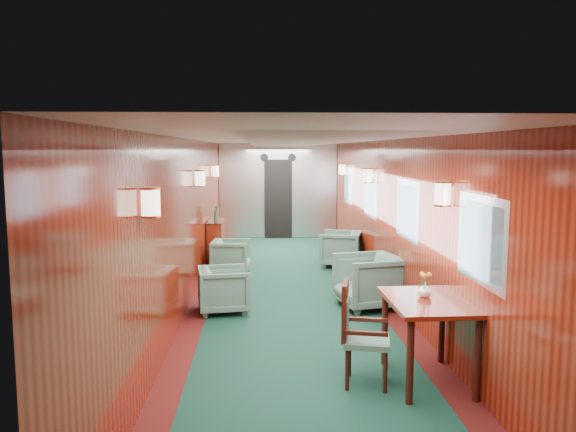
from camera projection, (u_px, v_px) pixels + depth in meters
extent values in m
plane|color=#0E3325|center=(291.00, 298.00, 8.54)|extent=(12.00, 12.00, 0.00)
cube|color=silver|center=(291.00, 143.00, 8.27)|extent=(3.00, 12.00, 0.10)
cube|color=silver|center=(291.00, 142.00, 8.26)|extent=(1.20, 12.00, 0.06)
cube|color=maroon|center=(278.00, 191.00, 14.35)|extent=(3.00, 0.10, 2.40)
cube|color=maroon|center=(368.00, 391.00, 2.45)|extent=(3.00, 0.10, 2.40)
cube|color=maroon|center=(190.00, 221.00, 8.33)|extent=(0.10, 12.00, 2.40)
cube|color=maroon|center=(390.00, 219.00, 8.48)|extent=(0.10, 12.00, 2.40)
cube|color=#3B0C0B|center=(202.00, 299.00, 8.48)|extent=(0.30, 12.00, 0.01)
cube|color=#3B0C0B|center=(379.00, 297.00, 8.61)|extent=(0.30, 12.00, 0.01)
cube|color=silver|center=(278.00, 191.00, 14.27)|extent=(2.98, 0.12, 2.38)
cube|color=black|center=(278.00, 199.00, 14.22)|extent=(0.70, 0.06, 2.00)
cylinder|color=black|center=(264.00, 157.00, 14.09)|extent=(0.20, 0.04, 0.20)
cylinder|color=black|center=(292.00, 157.00, 14.12)|extent=(0.20, 0.04, 0.20)
cube|color=#A5A7AB|center=(481.00, 240.00, 4.98)|extent=(0.02, 1.10, 0.80)
cube|color=slate|center=(480.00, 240.00, 4.98)|extent=(0.01, 0.96, 0.66)
cube|color=#A5A7AB|center=(407.00, 210.00, 7.46)|extent=(0.02, 1.10, 0.80)
cube|color=slate|center=(406.00, 210.00, 7.45)|extent=(0.01, 0.96, 0.66)
cube|color=#A5A7AB|center=(370.00, 195.00, 9.93)|extent=(0.02, 1.10, 0.80)
cube|color=slate|center=(370.00, 195.00, 9.93)|extent=(0.01, 0.96, 0.66)
cube|color=#A5A7AB|center=(348.00, 186.00, 12.41)|extent=(0.02, 1.10, 0.80)
cube|color=slate|center=(348.00, 186.00, 12.41)|extent=(0.01, 0.96, 0.66)
cylinder|color=#FFE4C6|center=(151.00, 202.00, 4.79)|extent=(0.16, 0.16, 0.24)
cylinder|color=#DA8D3D|center=(151.00, 216.00, 4.80)|extent=(0.17, 0.17, 0.02)
cylinder|color=#FFE4C6|center=(443.00, 194.00, 5.72)|extent=(0.16, 0.16, 0.24)
cylinder|color=#DA8D3D|center=(442.00, 205.00, 5.74)|extent=(0.17, 0.17, 0.02)
cylinder|color=#FFE4C6|center=(200.00, 178.00, 8.76)|extent=(0.16, 0.16, 0.24)
cylinder|color=#DA8D3D|center=(200.00, 186.00, 8.77)|extent=(0.17, 0.17, 0.02)
cylinder|color=#FFE4C6|center=(368.00, 176.00, 9.69)|extent=(0.16, 0.16, 0.24)
cylinder|color=#DA8D3D|center=(368.00, 183.00, 9.70)|extent=(0.17, 0.17, 0.02)
cylinder|color=#FFE4C6|center=(215.00, 171.00, 11.73)|extent=(0.16, 0.16, 0.24)
cylinder|color=#DA8D3D|center=(215.00, 177.00, 11.75)|extent=(0.17, 0.17, 0.02)
cylinder|color=#FFE4C6|center=(342.00, 169.00, 12.67)|extent=(0.16, 0.16, 0.24)
cylinder|color=#DA8D3D|center=(342.00, 175.00, 12.68)|extent=(0.17, 0.17, 0.02)
cube|color=maroon|center=(429.00, 302.00, 5.38)|extent=(0.78, 1.10, 0.04)
cylinder|color=#37120C|center=(410.00, 362.00, 4.95)|extent=(0.07, 0.07, 0.77)
cylinder|color=#37120C|center=(478.00, 360.00, 4.99)|extent=(0.07, 0.07, 0.77)
cylinder|color=#37120C|center=(385.00, 328.00, 5.87)|extent=(0.07, 0.07, 0.77)
cylinder|color=#37120C|center=(442.00, 327.00, 5.91)|extent=(0.07, 0.07, 0.77)
cube|color=#1D453C|center=(367.00, 341.00, 5.37)|extent=(0.50, 0.50, 0.06)
cube|color=#37120C|center=(345.00, 310.00, 5.37)|extent=(0.13, 0.39, 0.55)
cube|color=#1D453C|center=(347.00, 316.00, 5.37)|extent=(0.08, 0.29, 0.33)
cube|color=#37120C|center=(367.00, 333.00, 5.14)|extent=(0.39, 0.13, 0.04)
cube|color=#37120C|center=(368.00, 320.00, 5.56)|extent=(0.39, 0.13, 0.04)
cylinder|color=#37120C|center=(347.00, 370.00, 5.25)|extent=(0.04, 0.04, 0.40)
cylinder|color=#37120C|center=(385.00, 372.00, 5.19)|extent=(0.04, 0.04, 0.40)
cylinder|color=#37120C|center=(349.00, 356.00, 5.59)|extent=(0.04, 0.04, 0.40)
cylinder|color=#37120C|center=(385.00, 358.00, 5.54)|extent=(0.04, 0.04, 0.40)
cube|color=maroon|center=(216.00, 242.00, 11.15)|extent=(0.28, 0.93, 0.84)
cube|color=#37120C|center=(216.00, 221.00, 11.10)|extent=(0.30, 0.95, 0.02)
cylinder|color=#24482F|center=(216.00, 216.00, 10.85)|extent=(0.07, 0.07, 0.22)
cylinder|color=#24482F|center=(217.00, 213.00, 11.18)|extent=(0.06, 0.06, 0.28)
cylinder|color=#DA8D3D|center=(218.00, 214.00, 11.37)|extent=(0.08, 0.08, 0.18)
imported|color=white|center=(425.00, 290.00, 5.46)|extent=(0.18, 0.18, 0.14)
imported|color=#1D453C|center=(224.00, 289.00, 7.79)|extent=(0.78, 0.77, 0.63)
imported|color=#1D453C|center=(231.00, 257.00, 10.21)|extent=(0.74, 0.72, 0.62)
imported|color=#1D453C|center=(368.00, 281.00, 7.99)|extent=(1.01, 0.99, 0.77)
imported|color=#1D453C|center=(340.00, 249.00, 10.84)|extent=(0.92, 0.91, 0.69)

